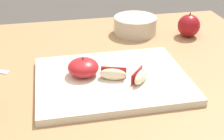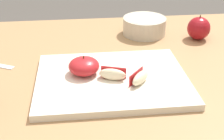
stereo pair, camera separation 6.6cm
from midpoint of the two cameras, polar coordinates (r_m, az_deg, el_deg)
The scene contains 7 objects.
dining_table at distance 0.94m, azimuth 0.10°, elevation -6.67°, with size 1.14×0.93×0.77m.
cutting_board at distance 0.84m, azimuth 2.26°, elevation -1.79°, with size 0.39×0.30×0.02m.
apple_half_skin_up at distance 0.84m, azimuth -2.77°, elevation 0.66°, with size 0.08×0.08×0.05m.
apple_wedge_right at distance 0.81m, azimuth 7.37°, elevation -1.42°, with size 0.06×0.07×0.03m.
apple_wedge_middle at distance 0.82m, azimuth 2.44°, elevation -0.79°, with size 0.07×0.05×0.03m.
whole_apple_red_delicious at distance 1.14m, azimuth 16.81°, elevation 7.09°, with size 0.08×0.08×0.09m.
ceramic_fruit_bowl at distance 1.15m, azimuth 7.44°, elevation 7.85°, with size 0.15×0.15×0.06m.
Camera 2 is at (-0.05, -0.77, 1.20)m, focal length 51.35 mm.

